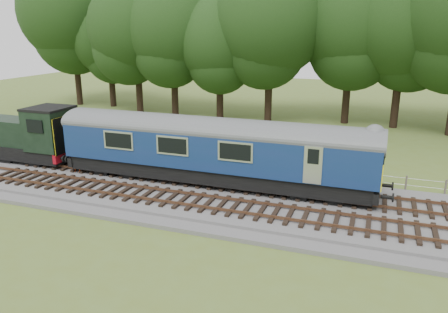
% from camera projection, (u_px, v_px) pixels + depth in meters
% --- Properties ---
extents(ground, '(120.00, 120.00, 0.00)m').
position_uv_depth(ground, '(283.00, 208.00, 22.46)').
color(ground, '#586926').
rests_on(ground, ground).
extents(ballast, '(70.00, 7.00, 0.35)m').
position_uv_depth(ballast, '(283.00, 205.00, 22.41)').
color(ballast, '#4C4C4F').
rests_on(ballast, ground).
extents(track_north, '(67.20, 2.40, 0.21)m').
position_uv_depth(track_north, '(289.00, 191.00, 23.60)').
color(track_north, black).
rests_on(track_north, ballast).
extents(track_south, '(67.20, 2.40, 0.21)m').
position_uv_depth(track_south, '(276.00, 212.00, 20.90)').
color(track_south, black).
rests_on(track_south, ballast).
extents(fence, '(64.00, 0.12, 1.00)m').
position_uv_depth(fence, '(299.00, 180.00, 26.52)').
color(fence, '#6B6054').
rests_on(fence, ground).
extents(tree_line, '(70.00, 8.00, 18.00)m').
position_uv_depth(tree_line, '(332.00, 123.00, 42.31)').
color(tree_line, black).
rests_on(tree_line, ground).
extents(dmu_railcar, '(18.05, 2.86, 3.88)m').
position_uv_depth(dmu_railcar, '(213.00, 145.00, 24.41)').
color(dmu_railcar, black).
rests_on(dmu_railcar, ground).
extents(shunter_loco, '(8.92, 2.60, 3.38)m').
position_uv_depth(shunter_loco, '(19.00, 136.00, 29.11)').
color(shunter_loco, black).
rests_on(shunter_loco, ground).
extents(worker, '(0.71, 0.54, 1.76)m').
position_uv_depth(worker, '(76.00, 158.00, 26.75)').
color(worker, '#F53F0C').
rests_on(worker, ballast).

